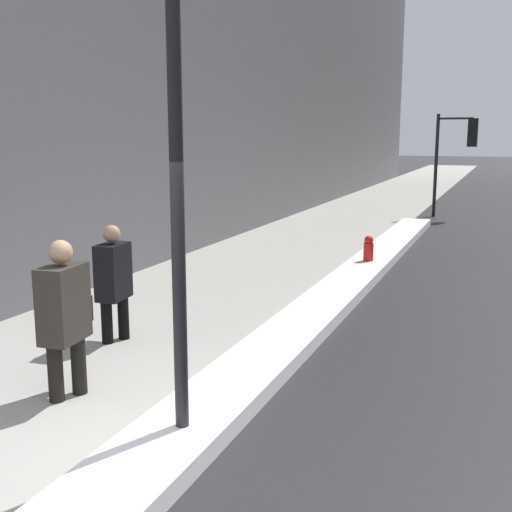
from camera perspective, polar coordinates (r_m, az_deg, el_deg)
name	(u,v)px	position (r m, az deg, el deg)	size (l,w,h in m)	color
ground_plane	(123,467)	(5.72, -11.71, -17.88)	(160.00, 160.00, 0.00)	#232326
sidewalk_slab	(339,224)	(19.94, 7.42, 2.87)	(4.00, 80.00, 0.01)	#9E9B93
snow_bank_curb	(351,281)	(11.79, 8.41, -2.21)	(0.82, 17.27, 0.19)	white
lamp_post	(174,52)	(5.37, -7.32, 17.54)	(0.28, 0.28, 5.72)	black
traffic_light_near	(459,143)	(22.12, 17.63, 9.52)	(1.31, 0.32, 3.37)	black
pedestrian_with_shoulder_bag	(65,312)	(6.87, -16.65, -4.80)	(0.37, 0.77, 1.68)	black
pedestrian_in_glasses	(113,278)	(8.59, -12.56, -1.91)	(0.35, 0.53, 1.57)	black
fire_hydrant	(368,253)	(13.22, 9.96, 0.27)	(0.20, 0.20, 0.70)	red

